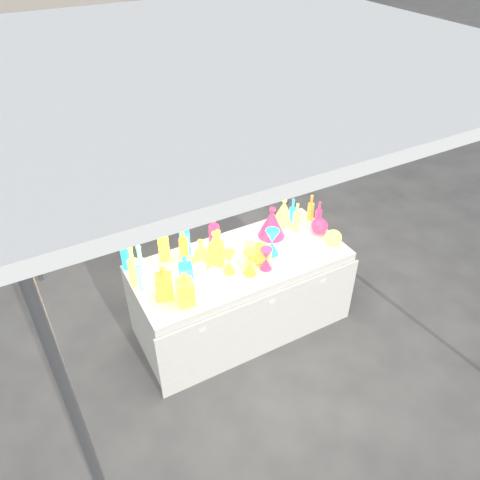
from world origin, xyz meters
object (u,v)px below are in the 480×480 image
display_table (241,293)px  bottle_0 (163,242)px  cardboard_box_closed (119,209)px  hourglass_0 (250,263)px  lampshade_0 (201,252)px  decanter_0 (185,288)px

display_table → bottle_0: bearing=149.9°
cardboard_box_closed → hourglass_0: hourglass_0 is taller
hourglass_0 → lampshade_0: lampshade_0 is taller
cardboard_box_closed → hourglass_0: 2.44m
display_table → bottle_0: size_ratio=5.35×
decanter_0 → cardboard_box_closed: bearing=98.4°
decanter_0 → display_table: bearing=33.7°
display_table → decanter_0: size_ratio=6.35×
display_table → decanter_0: 0.83m
bottle_0 → lampshade_0: bottle_0 is taller
cardboard_box_closed → bottle_0: bearing=-80.9°
decanter_0 → lampshade_0: 0.47m
bottle_0 → decanter_0: (-0.05, -0.56, -0.03)m
display_table → lampshade_0: size_ratio=7.99×
cardboard_box_closed → decanter_0: decanter_0 is taller
display_table → hourglass_0: size_ratio=8.45×
hourglass_0 → lampshade_0: size_ratio=0.95×
cardboard_box_closed → hourglass_0: (0.45, -2.30, 0.67)m
display_table → cardboard_box_closed: (-0.46, 2.12, -0.19)m
display_table → lampshade_0: (-0.30, 0.12, 0.49)m
cardboard_box_closed → lampshade_0: lampshade_0 is taller
bottle_0 → lampshade_0: bearing=-38.8°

